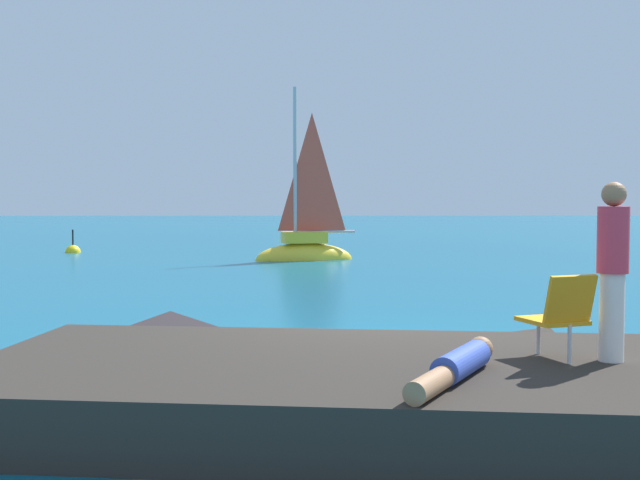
# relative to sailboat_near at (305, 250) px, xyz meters

# --- Properties ---
(ground_plane) EXTENTS (160.00, 160.00, 0.00)m
(ground_plane) POSITION_rel_sailboat_near_xyz_m (1.25, -16.12, -0.33)
(ground_plane) COLOR #0F5675
(shore_ledge) EXTENTS (8.38, 4.31, 0.57)m
(shore_ledge) POSITION_rel_sailboat_near_xyz_m (1.19, -19.34, -0.05)
(shore_ledge) COLOR #2D2823
(shore_ledge) RESTS_ON ground
(boulder_seaward) EXTENTS (1.83, 1.98, 1.18)m
(boulder_seaward) POSITION_rel_sailboat_near_xyz_m (-1.52, -17.04, -0.33)
(boulder_seaward) COLOR #292326
(boulder_seaward) RESTS_ON ground
(boulder_inland) EXTENTS (1.28, 1.04, 0.91)m
(boulder_inland) POSITION_rel_sailboat_near_xyz_m (2.61, -17.16, -0.33)
(boulder_inland) COLOR #302A25
(boulder_inland) RESTS_ON ground
(sailboat_near) EXTENTS (3.41, 1.85, 6.17)m
(sailboat_near) POSITION_rel_sailboat_near_xyz_m (0.00, 0.00, 0.00)
(sailboat_near) COLOR yellow
(sailboat_near) RESTS_ON ground
(person_sunbather) EXTENTS (0.96, 1.61, 0.25)m
(person_sunbather) POSITION_rel_sailboat_near_xyz_m (1.42, -20.11, 0.35)
(person_sunbather) COLOR #334CB2
(person_sunbather) RESTS_ON shore_ledge
(person_standing) EXTENTS (0.28, 0.28, 1.62)m
(person_standing) POSITION_rel_sailboat_near_xyz_m (2.95, -19.37, 1.10)
(person_standing) COLOR white
(person_standing) RESTS_ON shore_ledge
(beach_chair) EXTENTS (0.65, 0.72, 0.80)m
(beach_chair) POSITION_rel_sailboat_near_xyz_m (2.49, -19.35, 0.67)
(beach_chair) COLOR orange
(beach_chair) RESTS_ON shore_ledge
(marker_buoy) EXTENTS (0.56, 0.56, 1.13)m
(marker_buoy) POSITION_rel_sailboat_near_xyz_m (-8.65, 3.65, -0.33)
(marker_buoy) COLOR yellow
(marker_buoy) RESTS_ON ground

